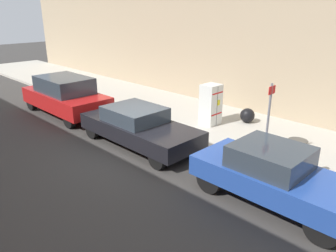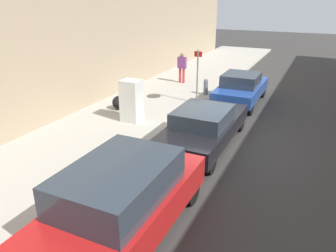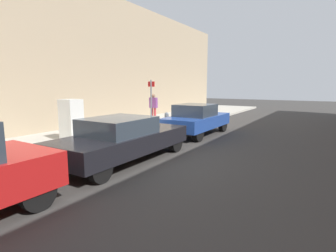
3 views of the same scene
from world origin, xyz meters
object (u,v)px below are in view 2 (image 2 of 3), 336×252
object	(u,v)px
parked_suv_red	(120,202)
trash_bag	(119,103)
discarded_refrigerator	(131,101)
street_sign_post	(197,74)
parked_sedan_dark	(204,126)
parked_hatchback_blue	(241,88)
pedestrian_walking_far	(182,66)
fire_hydrant	(206,86)

from	to	relation	value
parked_suv_red	trash_bag	bearing A→B (deg)	123.59
discarded_refrigerator	street_sign_post	xyz separation A→B (m)	(1.50, 3.33, 0.55)
parked_suv_red	parked_sedan_dark	world-z (taller)	parked_suv_red
discarded_refrigerator	street_sign_post	bearing A→B (deg)	65.74
trash_bag	parked_hatchback_blue	size ratio (longest dim) A/B	0.14
parked_suv_red	parked_hatchback_blue	world-z (taller)	parked_suv_red
trash_bag	parked_hatchback_blue	distance (m)	5.78
pedestrian_walking_far	parked_suv_red	size ratio (longest dim) A/B	0.35
parked_hatchback_blue	trash_bag	bearing A→B (deg)	-141.65
street_sign_post	parked_suv_red	size ratio (longest dim) A/B	0.51
parked_sedan_dark	parked_hatchback_blue	xyz separation A→B (m)	(-0.00, 5.23, 0.05)
discarded_refrigerator	parked_sedan_dark	distance (m)	3.35
street_sign_post	fire_hydrant	xyz separation A→B (m)	(-0.07, 1.46, -0.96)
discarded_refrigerator	pedestrian_walking_far	distance (m)	6.55
discarded_refrigerator	trash_bag	distance (m)	1.68
discarded_refrigerator	parked_hatchback_blue	size ratio (longest dim) A/B	0.40
fire_hydrant	trash_bag	size ratio (longest dim) A/B	1.36
fire_hydrant	parked_hatchback_blue	bearing A→B (deg)	-7.34
pedestrian_walking_far	parked_sedan_dark	world-z (taller)	pedestrian_walking_far
pedestrian_walking_far	parked_hatchback_blue	size ratio (longest dim) A/B	0.41
trash_bag	parked_sedan_dark	distance (m)	4.82
discarded_refrigerator	pedestrian_walking_far	size ratio (longest dim) A/B	0.98
street_sign_post	parked_sedan_dark	bearing A→B (deg)	-66.18
discarded_refrigerator	parked_suv_red	distance (m)	6.69
parked_suv_red	parked_hatchback_blue	size ratio (longest dim) A/B	1.15
street_sign_post	trash_bag	world-z (taller)	street_sign_post
trash_bag	parked_suv_red	bearing A→B (deg)	-56.41
pedestrian_walking_far	parked_sedan_dark	distance (m)	8.18
discarded_refrigerator	fire_hydrant	size ratio (longest dim) A/B	2.03
fire_hydrant	trash_bag	xyz separation A→B (m)	(-2.69, -3.82, -0.12)
trash_bag	parked_suv_red	distance (m)	8.19
pedestrian_walking_far	parked_hatchback_blue	xyz separation A→B (m)	(3.88, -1.96, -0.37)
trash_bag	parked_suv_red	xyz separation A→B (m)	(4.52, -6.81, 0.45)
pedestrian_walking_far	parked_sedan_dark	size ratio (longest dim) A/B	0.36
fire_hydrant	pedestrian_walking_far	distance (m)	2.73
parked_hatchback_blue	street_sign_post	bearing A→B (deg)	-145.22
street_sign_post	parked_sedan_dark	xyz separation A→B (m)	(1.77, -4.00, -0.81)
discarded_refrigerator	parked_hatchback_blue	world-z (taller)	discarded_refrigerator
parked_suv_red	discarded_refrigerator	bearing A→B (deg)	119.25
fire_hydrant	parked_sedan_dark	size ratio (longest dim) A/B	0.17
parked_hatchback_blue	fire_hydrant	bearing A→B (deg)	172.66
street_sign_post	discarded_refrigerator	bearing A→B (deg)	-114.26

